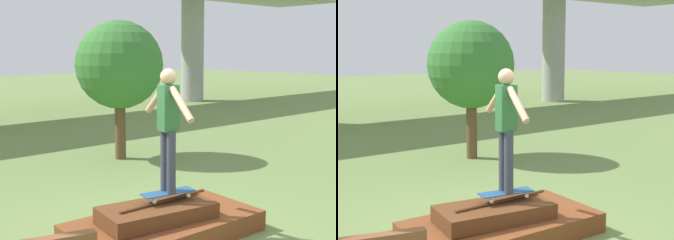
{
  "view_description": "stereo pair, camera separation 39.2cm",
  "coord_description": "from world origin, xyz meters",
  "views": [
    {
      "loc": [
        -3.85,
        -4.5,
        2.47
      ],
      "look_at": [
        0.06,
        0.0,
        1.58
      ],
      "focal_mm": 50.0,
      "sensor_mm": 36.0,
      "label": 1
    },
    {
      "loc": [
        -3.54,
        -4.75,
        2.47
      ],
      "look_at": [
        0.06,
        0.0,
        1.58
      ],
      "focal_mm": 50.0,
      "sensor_mm": 36.0,
      "label": 2
    }
  ],
  "objects": [
    {
      "name": "skater",
      "position": [
        0.06,
        0.0,
        1.56
      ],
      "size": [
        0.32,
        1.17,
        1.62
      ],
      "color": "#383D4C",
      "rests_on": "skateboard"
    },
    {
      "name": "scrap_pile",
      "position": [
        -0.03,
        -0.0,
        0.19
      ],
      "size": [
        2.59,
        1.43,
        0.53
      ],
      "color": "brown",
      "rests_on": "ground_plane"
    },
    {
      "name": "ground_plane",
      "position": [
        0.0,
        0.0,
        0.0
      ],
      "size": [
        80.0,
        80.0,
        0.0
      ],
      "primitive_type": "plane",
      "color": "olive"
    },
    {
      "name": "tree_behind_left",
      "position": [
        2.22,
        4.15,
        2.13
      ],
      "size": [
        1.97,
        1.97,
        3.14
      ],
      "color": "brown",
      "rests_on": "ground_plane"
    },
    {
      "name": "skateboard",
      "position": [
        0.06,
        0.0,
        0.6
      ],
      "size": [
        0.76,
        0.37,
        0.09
      ],
      "color": "#23517F",
      "rests_on": "scrap_pile"
    }
  ]
}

